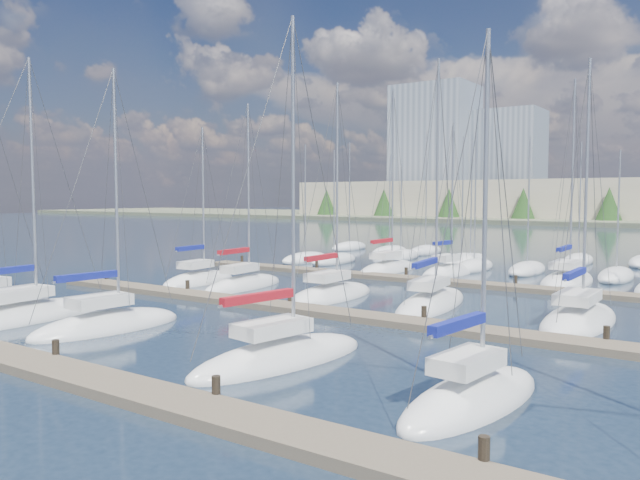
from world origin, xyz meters
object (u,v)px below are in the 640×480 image
Objects in this scene: sailboat_e at (472,399)px; sailboat_j at (331,295)px; sailboat_h at (199,280)px; sailboat_i at (243,285)px; sailboat_p at (567,280)px; sailboat_n at (388,269)px; sailboat_d at (280,358)px; sailboat_l at (579,320)px; sailboat_k at (431,303)px; sailboat_b at (22,317)px; sailboat_c at (107,325)px; sailboat_o at (448,272)px.

sailboat_j reaches higher than sailboat_e.
sailboat_i is at bearing -4.34° from sailboat_h.
sailboat_p is 1.11× the size of sailboat_j.
sailboat_n is 1.16× the size of sailboat_d.
sailboat_p reaches higher than sailboat_l.
sailboat_i is 0.97× the size of sailboat_d.
sailboat_h is (-17.27, -0.68, -0.01)m from sailboat_k.
sailboat_b is at bearing -142.63° from sailboat_k.
sailboat_b is (-18.84, -28.80, -0.02)m from sailboat_p.
sailboat_e is at bearing 6.47° from sailboat_d.
sailboat_l is at bearing 0.93° from sailboat_j.
sailboat_c is 0.93× the size of sailboat_j.
sailboat_j is at bearing -5.00° from sailboat_h.
sailboat_o is (8.38, 14.12, 0.00)m from sailboat_i.
sailboat_l reaches higher than sailboat_d.
sailboat_i is 4.12m from sailboat_h.
sailboat_o is at bearing 83.82° from sailboat_j.
sailboat_l reaches higher than sailboat_h.
sailboat_b reaches higher than sailboat_d.
sailboat_h is (-2.35, 14.22, 0.01)m from sailboat_b.
sailboat_i is 14.05m from sailboat_n.
sailboat_k is 1.06× the size of sailboat_j.
sailboat_b is 1.17× the size of sailboat_h.
sailboat_e is 0.93× the size of sailboat_o.
sailboat_i is at bearing 178.34° from sailboat_j.
sailboat_h is at bearing -124.91° from sailboat_o.
sailboat_p is at bearing 66.67° from sailboat_k.
sailboat_j is at bearing -5.59° from sailboat_i.
sailboat_j is at bearing 126.40° from sailboat_d.
sailboat_d is at bearing -49.02° from sailboat_i.
sailboat_l is (7.75, -0.37, -0.01)m from sailboat_k.
sailboat_b is at bearing -122.67° from sailboat_j.
sailboat_i is at bearing 153.72° from sailboat_e.
sailboat_j is (-1.35, -14.23, -0.02)m from sailboat_o.
sailboat_c is at bearing -174.76° from sailboat_e.
sailboat_k is 16.90m from sailboat_c.
sailboat_e is 17.50m from sailboat_c.
sailboat_b is 26.92m from sailboat_l.
sailboat_k reaches higher than sailboat_j.
sailboat_k is 14.27m from sailboat_o.
sailboat_d is (5.14, -27.32, -0.01)m from sailboat_o.
sailboat_j is (11.15, -0.10, 0.00)m from sailboat_h.
sailboat_n is at bearing 56.53° from sailboat_h.
sailboat_e is 30.50m from sailboat_o.
sailboat_b is at bearing -101.77° from sailboat_i.
sailboat_d is (15.28, 1.03, 0.02)m from sailboat_b.
sailboat_h is at bearing -146.45° from sailboat_p.
sailboat_k is (-7.81, 14.34, -0.00)m from sailboat_e.
sailboat_k is 17.29m from sailboat_h.
sailboat_d is at bearing -71.12° from sailboat_n.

